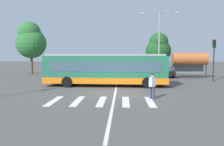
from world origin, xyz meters
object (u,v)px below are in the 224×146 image
at_px(parked_car_white, 145,71).
at_px(background_tree_left, 31,40).
at_px(bus_stop_shelter, 190,59).
at_px(parked_car_teal, 87,71).
at_px(parked_car_black, 165,71).
at_px(pedestrian_crossing_street, 152,85).
at_px(background_tree_right, 158,48).
at_px(parked_car_silver, 125,71).
at_px(twin_arm_street_lamp, 159,37).
at_px(city_transit_bus, 106,69).
at_px(traffic_light_far_corner, 214,53).
at_px(parked_car_champagne, 104,71).

xyz_separation_m(parked_car_white, background_tree_left, (-17.21, 3.04, 4.43)).
height_order(bus_stop_shelter, background_tree_left, background_tree_left).
height_order(parked_car_teal, parked_car_black, same).
relative_size(pedestrian_crossing_street, bus_stop_shelter, 0.40).
xyz_separation_m(parked_car_teal, background_tree_right, (10.45, 3.73, 3.18)).
relative_size(parked_car_silver, parked_car_white, 1.00).
relative_size(pedestrian_crossing_street, background_tree_left, 0.21).
distance_m(parked_car_teal, parked_car_white, 8.08).
bearing_deg(twin_arm_street_lamp, bus_stop_shelter, -1.18).
distance_m(bus_stop_shelter, twin_arm_street_lamp, 4.85).
distance_m(parked_car_teal, bus_stop_shelter, 13.78).
xyz_separation_m(city_transit_bus, parked_car_teal, (-3.38, 9.56, -0.82)).
xyz_separation_m(pedestrian_crossing_street, parked_car_black, (3.65, 15.03, -0.20)).
distance_m(parked_car_silver, bus_stop_shelter, 8.52).
height_order(pedestrian_crossing_street, twin_arm_street_lamp, twin_arm_street_lamp).
height_order(traffic_light_far_corner, background_tree_left, background_tree_left).
bearing_deg(traffic_light_far_corner, background_tree_left, 161.86).
bearing_deg(parked_car_black, parked_car_champagne, 176.03).
relative_size(parked_car_champagne, twin_arm_street_lamp, 0.53).
height_order(parked_car_champagne, parked_car_silver, same).
bearing_deg(background_tree_right, traffic_light_far_corner, -61.52).
distance_m(pedestrian_crossing_street, parked_car_black, 15.46).
bearing_deg(background_tree_left, parked_car_silver, -12.15).
bearing_deg(parked_car_champagne, parked_car_white, -1.50).
bearing_deg(city_transit_bus, pedestrian_crossing_street, -59.09).
bearing_deg(parked_car_teal, city_transit_bus, -70.51).
bearing_deg(parked_car_champagne, parked_car_silver, -4.53).
xyz_separation_m(parked_car_silver, parked_car_white, (2.72, 0.08, 0.00)).
relative_size(parked_car_champagne, background_tree_right, 0.71).
relative_size(bus_stop_shelter, twin_arm_street_lamp, 0.51).
bearing_deg(parked_car_champagne, traffic_light_far_corner, -21.71).
height_order(parked_car_champagne, traffic_light_far_corner, traffic_light_far_corner).
height_order(city_transit_bus, background_tree_left, background_tree_left).
distance_m(parked_car_champagne, traffic_light_far_corner, 13.99).
xyz_separation_m(pedestrian_crossing_street, twin_arm_street_lamp, (2.66, 13.90, 4.34)).
height_order(parked_car_teal, bus_stop_shelter, bus_stop_shelter).
height_order(pedestrian_crossing_street, parked_car_champagne, pedestrian_crossing_street).
xyz_separation_m(parked_car_champagne, bus_stop_shelter, (11.11, -1.78, 1.65)).
height_order(parked_car_white, background_tree_right, background_tree_right).
height_order(parked_car_champagne, background_tree_left, background_tree_left).
xyz_separation_m(parked_car_silver, traffic_light_far_corner, (9.90, -4.87, 2.37)).
xyz_separation_m(traffic_light_far_corner, background_tree_right, (-4.80, 8.85, 0.81)).
bearing_deg(parked_car_teal, parked_car_white, -1.17).
bearing_deg(parked_car_silver, background_tree_left, 167.85).
xyz_separation_m(parked_car_teal, parked_car_silver, (5.35, -0.25, 0.00)).
relative_size(parked_car_black, background_tree_left, 0.56).
bearing_deg(pedestrian_crossing_street, background_tree_right, 79.92).
xyz_separation_m(city_transit_bus, parked_car_white, (4.69, 9.39, -0.82)).
distance_m(traffic_light_far_corner, background_tree_right, 10.10).
distance_m(parked_car_silver, parked_car_white, 2.72).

